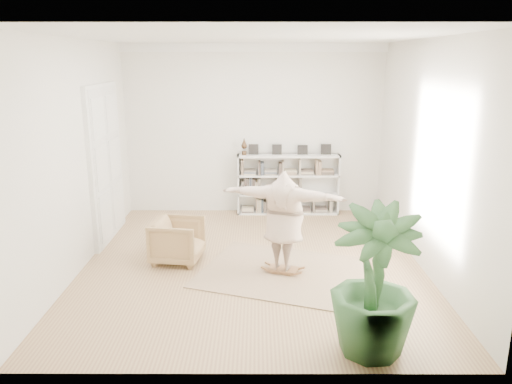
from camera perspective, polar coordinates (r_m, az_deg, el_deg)
floor at (r=8.35m, az=-0.41°, el=-8.16°), size 6.00×6.00×0.00m
room_shell at (r=10.62m, az=-0.29°, el=16.20°), size 6.00×6.00×6.00m
doors at (r=9.59m, az=-16.74°, el=3.01°), size 0.09×1.78×2.92m
bookshelf at (r=10.85m, az=3.66°, el=0.82°), size 2.20×0.35×1.64m
armchair at (r=8.42m, az=-8.94°, el=-5.49°), size 0.90×0.89×0.73m
rug at (r=8.01m, az=3.10°, el=-9.16°), size 3.01×2.70×0.02m
rocker_board at (r=7.99m, az=3.10°, el=-8.81°), size 0.52×0.41×0.10m
person at (r=7.69m, az=3.19°, el=-3.07°), size 2.00×1.13×1.57m
houseplant at (r=5.82m, az=13.34°, el=-9.94°), size 1.15×1.15×1.74m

